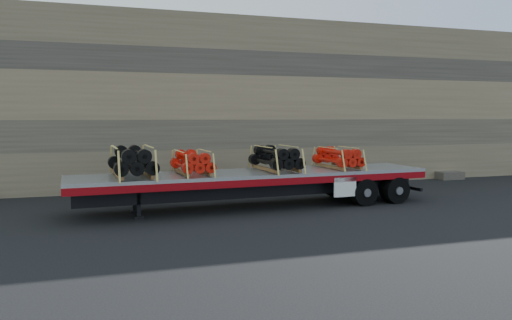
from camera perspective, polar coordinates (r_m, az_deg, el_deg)
The scene contains 7 objects.
ground at distance 15.32m, azimuth -3.48°, elevation -6.02°, with size 120.00×120.00×0.00m, color black.
rock_wall at distance 21.41m, azimuth -7.89°, elevation 6.49°, with size 44.00×3.00×7.00m, color #7A6B54.
trailer at distance 16.09m, azimuth -0.13°, elevation -3.39°, with size 11.61×2.23×1.16m, color #AEB1B6, non-canonical shape.
bundle_front at distance 15.07m, azimuth -13.98°, elevation -0.25°, with size 1.20×2.40×0.85m, color black, non-canonical shape.
bundle_midfront at distance 15.39m, azimuth -7.32°, elevation -0.33°, with size 0.98×1.96×0.70m, color red, non-canonical shape.
bundle_midrear at distance 16.24m, azimuth 2.24°, elevation 0.12°, with size 1.09×2.18×0.77m, color black, non-canonical shape.
bundle_rear at distance 17.27m, azimuth 9.34°, elevation 0.21°, with size 0.97×1.94×0.69m, color red, non-canonical shape.
Camera 1 is at (-3.72, -14.57, 2.93)m, focal length 35.00 mm.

